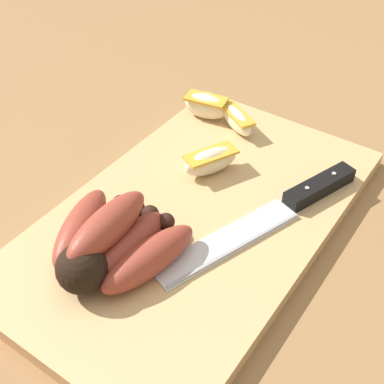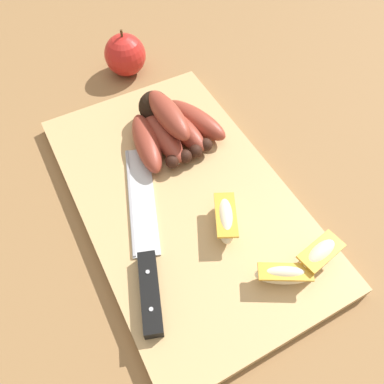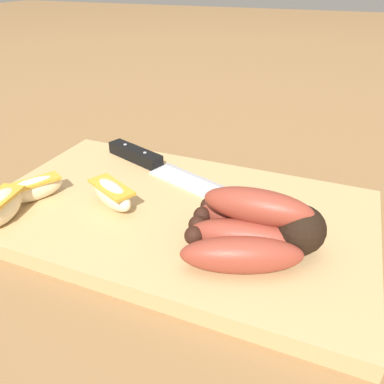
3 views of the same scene
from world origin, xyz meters
name	(u,v)px [view 2 (image 2 of 3)]	position (x,y,z in m)	size (l,w,h in m)	color
ground_plane	(190,205)	(0.00, 0.00, 0.00)	(6.00, 6.00, 0.00)	olive
cutting_board	(183,198)	(0.01, 0.01, 0.01)	(0.47, 0.28, 0.02)	tan
banana_bunch	(169,126)	(0.12, -0.03, 0.04)	(0.14, 0.15, 0.07)	black
chefs_knife	(147,256)	(-0.06, 0.09, 0.03)	(0.27, 0.12, 0.02)	silver
apple_wedge_near	(284,275)	(-0.16, -0.04, 0.04)	(0.05, 0.07, 0.03)	beige
apple_wedge_middle	(225,218)	(-0.06, -0.02, 0.04)	(0.08, 0.05, 0.03)	beige
apple_wedge_far	(319,255)	(-0.16, -0.09, 0.04)	(0.04, 0.07, 0.04)	beige
whole_apple	(125,55)	(0.32, -0.04, 0.04)	(0.07, 0.07, 0.09)	red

